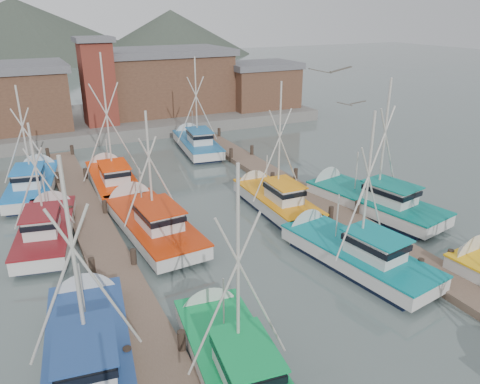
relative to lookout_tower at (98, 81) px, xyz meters
name	(u,v)px	position (x,y,z in m)	size (l,w,h in m)	color
ground	(290,291)	(2.00, -33.00, -5.55)	(260.00, 260.00, 0.00)	#4F5F5D
dock_left	(119,281)	(-5.00, -28.96, -5.34)	(2.30, 46.00, 1.50)	brown
dock_right	(354,225)	(9.00, -28.96, -5.34)	(2.30, 46.00, 1.50)	brown
quay	(114,120)	(2.00, 4.00, -4.95)	(44.00, 16.00, 1.20)	slate
shed_center	(163,80)	(8.00, 4.00, -0.86)	(14.84, 9.54, 6.90)	brown
shed_right	(260,84)	(19.00, 1.00, -1.71)	(8.48, 6.36, 5.20)	brown
lookout_tower	(98,81)	(0.00, 0.00, 0.00)	(3.60, 3.60, 8.50)	maroon
boat_4	(232,358)	(-2.67, -36.55, -4.87)	(3.61, 8.77, 8.84)	black
boat_5	(349,251)	(6.07, -32.14, -4.87)	(4.12, 9.38, 8.80)	black
boat_6	(88,348)	(-7.15, -33.73, -4.87)	(4.18, 9.70, 9.06)	black
boat_8	(149,221)	(-2.07, -24.04, -4.87)	(3.74, 10.09, 8.21)	black
boat_9	(273,199)	(6.13, -24.28, -4.87)	(3.57, 8.42, 8.98)	black
boat_10	(48,227)	(-7.46, -22.26, -4.87)	(4.25, 8.92, 7.54)	black
boat_11	(367,200)	(11.56, -27.12, -4.87)	(4.86, 10.16, 9.43)	black
boat_12	(112,179)	(-2.45, -15.80, -4.86)	(4.09, 9.02, 10.37)	black
boat_13	(196,143)	(6.63, -9.26, -4.87)	(3.91, 9.32, 9.21)	black
boat_14	(34,182)	(-7.59, -14.02, -4.87)	(4.43, 9.42, 8.41)	black
gull_near	(330,71)	(0.92, -36.35, 4.85)	(1.55, 0.64, 0.24)	gray
gull_far	(351,104)	(6.33, -31.00, 2.46)	(1.52, 0.66, 0.24)	gray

